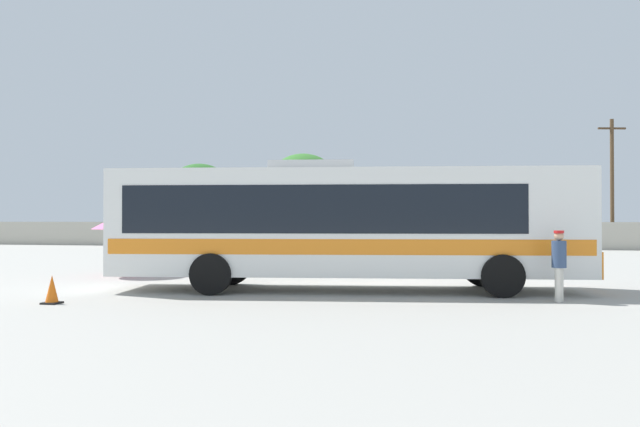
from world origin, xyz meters
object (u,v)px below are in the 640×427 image
Objects in this scene: coach_bus_white_orange at (342,222)px; vendor_umbrella_near_gate_pink at (124,222)px; roadside_tree_midright at (400,196)px; traffic_cone_on_apron at (52,290)px; utility_pole_near at (612,181)px; parked_car_leftmost_white at (244,237)px; parked_car_second_white at (347,237)px; roadside_tree_left at (200,192)px; attendant_by_bus_door at (559,261)px; roadside_tree_midleft at (303,184)px.

coach_bus_white_orange is 5.82× the size of vendor_umbrella_near_gate_pink.
roadside_tree_midright is 8.24× the size of traffic_cone_on_apron.
vendor_umbrella_near_gate_pink is at bearing -132.23° from utility_pole_near.
parked_car_leftmost_white reaches higher than traffic_cone_on_apron.
utility_pole_near reaches higher than parked_car_second_white.
vendor_umbrella_near_gate_pink is 0.41× the size of roadside_tree_midright.
parked_car_leftmost_white is 23.99m from utility_pole_near.
parked_car_leftmost_white is 0.68× the size of roadside_tree_left.
roadside_tree_left is (-22.13, 31.92, 3.25)m from attendant_by_bus_door.
utility_pole_near reaches higher than coach_bus_white_orange.
attendant_by_bus_door is at bearing -106.83° from utility_pole_near.
roadside_tree_midleft reaches higher than parked_car_second_white.
vendor_umbrella_near_gate_pink is at bearing -71.98° from roadside_tree_left.
vendor_umbrella_near_gate_pink is 0.49× the size of parked_car_second_white.
roadside_tree_midleft is 10.52× the size of traffic_cone_on_apron.
utility_pole_near is 1.59× the size of roadside_tree_midright.
roadside_tree_midright reaches higher than vendor_umbrella_near_gate_pink.
attendant_by_bus_door is (5.22, -1.23, -0.90)m from coach_bus_white_orange.
coach_bus_white_orange reaches higher than vendor_umbrella_near_gate_pink.
utility_pole_near is 30.71m from roadside_tree_left.
roadside_tree_midleft is 31.24m from traffic_cone_on_apron.
roadside_tree_midleft reaches higher than traffic_cone_on_apron.
roadside_tree_midleft is (-7.33, 27.11, 2.70)m from coach_bus_white_orange.
coach_bus_white_orange is at bearing -117.41° from utility_pole_near.
vendor_umbrella_near_gate_pink is 6.80m from traffic_cone_on_apron.
parked_car_second_white is 0.65× the size of roadside_tree_midleft.
roadside_tree_left is at bearing 108.02° from vendor_umbrella_near_gate_pink.
roadside_tree_midleft reaches higher than parked_car_leftmost_white.
roadside_tree_left is 1.23× the size of roadside_tree_midright.
parked_car_second_white is at bearing -164.29° from utility_pole_near.
attendant_by_bus_door is 32.70m from roadside_tree_midright.
coach_bus_white_orange is at bearing -74.88° from roadside_tree_midleft.
parked_car_second_white is at bearing -105.36° from roadside_tree_midright.
roadside_tree_midright is at bearing 81.18° from traffic_cone_on_apron.
parked_car_second_white is at bearing 83.76° from traffic_cone_on_apron.
attendant_by_bus_door is 0.24× the size of roadside_tree_midleft.
roadside_tree_midright reaches higher than parked_car_second_white.
coach_bus_white_orange is 1.91× the size of roadside_tree_left.
roadside_tree_midleft reaches higher than roadside_tree_midright.
attendant_by_bus_door reaches higher than parked_car_second_white.
vendor_umbrella_near_gate_pink is at bearing -103.83° from parked_car_second_white.
roadside_tree_left reaches higher than parked_car_second_white.
parked_car_leftmost_white is 6.57m from parked_car_second_white.
utility_pole_near reaches higher than attendant_by_bus_door.
attendant_by_bus_door is at bearing -55.26° from roadside_tree_left.
roadside_tree_midright is (2.64, 9.61, 2.89)m from parked_car_second_white.
coach_bus_white_orange is 2.83× the size of parked_car_leftmost_white.
utility_pole_near is at bearing 47.77° from vendor_umbrella_near_gate_pink.
attendant_by_bus_door reaches higher than parked_car_leftmost_white.
parked_car_second_white is 8.11m from roadside_tree_midleft.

